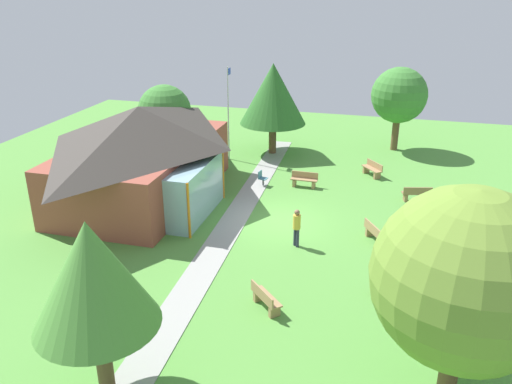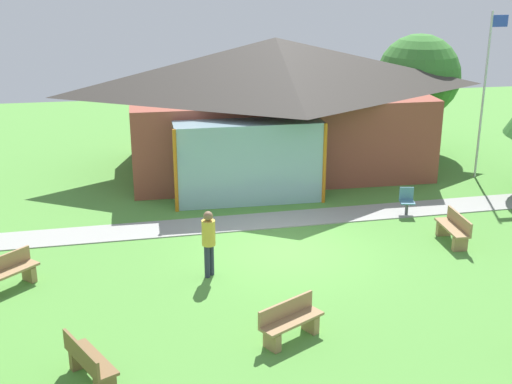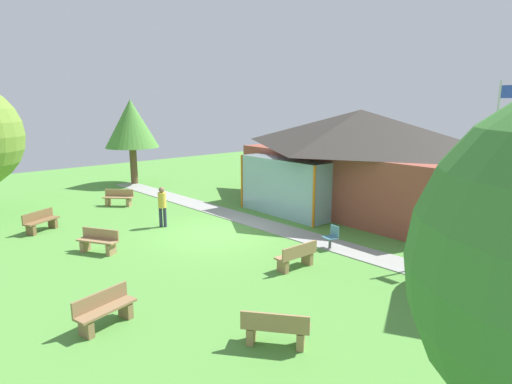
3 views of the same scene
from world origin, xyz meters
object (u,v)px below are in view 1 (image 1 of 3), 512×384
Objects in this scene: bench_mid_left at (265,299)px; visitor_strolling_lawn at (297,225)px; bench_front_right at (417,194)px; bench_front_center at (375,233)px; tree_behind_pavilion_right at (165,112)px; tree_west_hedge at (92,276)px; flagpole at (228,110)px; tree_lawn_corner at (465,279)px; bench_lawn_far_right at (372,169)px; patio_chair_lawn_spare at (262,179)px; tree_far_east at (399,96)px; tree_east_hedge at (273,94)px; bench_front_left at (391,284)px; pavilion at (144,151)px; bench_mid_right at (304,180)px.

visitor_strolling_lawn reaches higher than bench_mid_left.
bench_front_center is at bearing -123.98° from bench_front_right.
visitor_strolling_lawn is (4.88, -0.16, 0.62)m from bench_mid_left.
tree_west_hedge is at bearing -160.48° from tree_behind_pavilion_right.
visitor_strolling_lawn is at bearing -19.14° from tree_west_hedge.
tree_lawn_corner reaches higher than flagpole.
bench_lawn_far_right and bench_front_center have the same top height.
patio_chair_lawn_spare is 0.16× the size of tree_west_hedge.
tree_east_hedge is (-2.91, 7.86, 0.25)m from tree_far_east.
visitor_strolling_lawn is at bearing 38.20° from tree_lawn_corner.
tree_lawn_corner is (-17.15, -3.12, 3.29)m from bench_lawn_far_right.
tree_far_east is 8.38m from tree_east_hedge.
tree_behind_pavilion_right is at bearing 111.82° from bench_front_left.
flagpole is 3.17m from tree_east_hedge.
tree_west_hedge is at bearing -131.84° from bench_front_right.
bench_mid_right is at bearing -65.58° from pavilion.
bench_lawn_far_right is 20.99m from tree_west_hedge.
tree_far_east is at bearing -118.01° from bench_mid_right.
tree_far_east is 15.33m from tree_behind_pavilion_right.
flagpole is 0.96× the size of tree_lawn_corner.
tree_lawn_corner is (-8.71, -2.50, 3.29)m from bench_front_center.
flagpole is at bearing 158.15° from bench_mid_left.
bench_lawn_far_right is 14.94m from bench_mid_left.
visitor_strolling_lawn is 13.43m from tree_east_hedge.
pavilion is 6.73m from patio_chair_lawn_spare.
bench_front_left is at bearing 118.66° from bench_mid_right.
tree_far_east is at bearing 5.04° from tree_lawn_corner.
bench_mid_right is 1.76× the size of patio_chair_lawn_spare.
flagpole is at bearing -18.20° from pavilion.
bench_mid_left is (-11.88, -0.75, 0.00)m from bench_mid_right.
bench_front_left is (-13.25, -10.59, -2.85)m from flagpole.
tree_east_hedge reaches higher than bench_mid_right.
tree_behind_pavilion_right is at bearing 51.80° from bench_lawn_far_right.
tree_east_hedge is 1.10× the size of tree_west_hedge.
tree_east_hedge is 22.45m from tree_west_hedge.
bench_front_center is 0.27× the size of tree_far_east.
pavilion is 10.31m from tree_east_hedge.
bench_mid_right is 10.26m from tree_behind_pavilion_right.
visitor_strolling_lawn is at bearing 166.14° from tree_far_east.
flagpole is 5.87m from patio_chair_lawn_spare.
bench_lawn_far_right is at bearing -140.82° from bench_mid_right.
pavilion is at bearing 152.33° from tree_east_hedge.
bench_front_center is 1.10× the size of bench_mid_left.
bench_lawn_far_right is at bearing -60.97° from pavilion.
patio_chair_lawn_spare is (-3.99, -3.24, -2.84)m from flagpole.
tree_lawn_corner reaches higher than tree_west_hedge.
bench_mid_right is at bearing 89.66° from bench_front_left.
bench_mid_left is (-8.29, -8.65, -2.13)m from pavilion.
tree_lawn_corner is at bearing -126.44° from pavilion.
bench_lawn_far_right is 0.27× the size of tree_west_hedge.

